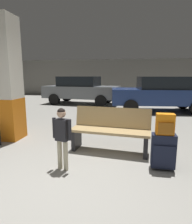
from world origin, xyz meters
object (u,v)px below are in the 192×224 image
object	(u,v)px
child	(62,132)
backpack_bright	(165,124)
suitcase	(163,151)
bench	(110,130)
parked_car_near	(160,93)
parked_car_far	(81,89)
structural_pillar	(6,80)

from	to	relation	value
child	backpack_bright	bearing A→B (deg)	9.49
suitcase	child	size ratio (longest dim) A/B	0.58
bench	parked_car_near	xyz separation A→B (m)	(1.72, 4.91, 0.36)
bench	parked_car_far	bearing A→B (deg)	108.59
suitcase	parked_car_near	size ratio (longest dim) A/B	0.14
child	parked_car_near	bearing A→B (deg)	67.55
structural_pillar	child	world-z (taller)	structural_pillar
child	parked_car_far	xyz separation A→B (m)	(-1.54, 7.61, 0.17)
bench	child	xyz separation A→B (m)	(-0.70, -0.95, 0.20)
bench	backpack_bright	distance (m)	1.20
structural_pillar	parked_car_far	distance (m)	6.29
suitcase	structural_pillar	bearing A→B (deg)	162.66
structural_pillar	parked_car_far	world-z (taller)	structural_pillar
bench	backpack_bright	world-z (taller)	backpack_bright
structural_pillar	parked_car_far	bearing A→B (deg)	87.38
suitcase	parked_car_far	size ratio (longest dim) A/B	0.14
bench	parked_car_near	bearing A→B (deg)	70.65
bench	suitcase	bearing A→B (deg)	-36.10
backpack_bright	parked_car_far	world-z (taller)	parked_car_far
suitcase	parked_car_near	bearing A→B (deg)	81.95
parked_car_near	bench	bearing A→B (deg)	-109.35
structural_pillar	parked_car_near	world-z (taller)	structural_pillar
backpack_bright	child	xyz separation A→B (m)	(-1.63, -0.27, -0.13)
backpack_bright	child	size ratio (longest dim) A/B	0.33
suitcase	backpack_bright	bearing A→B (deg)	-70.96
child	parked_car_near	size ratio (longest dim) A/B	0.24
backpack_bright	child	bearing A→B (deg)	-170.51
structural_pillar	child	bearing A→B (deg)	-36.55
structural_pillar	bench	xyz separation A→B (m)	(2.52, -0.40, -0.99)
suitcase	parked_car_far	distance (m)	8.00
suitcase	bench	bearing A→B (deg)	143.90
bench	parked_car_near	distance (m)	5.21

